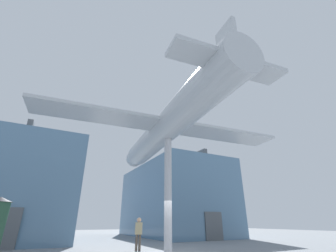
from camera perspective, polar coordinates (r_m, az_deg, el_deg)
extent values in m
cube|color=slate|center=(24.70, -33.05, -14.12)|extent=(8.15, 14.68, 7.68)
cube|color=#51565B|center=(25.43, -31.05, -5.00)|extent=(0.36, 13.94, 0.60)
cube|color=#51565B|center=(17.23, -36.67, -20.09)|extent=(1.80, 0.12, 2.30)
cube|color=slate|center=(28.01, 1.27, -18.32)|extent=(8.15, 14.68, 7.68)
cube|color=#51565B|center=(28.65, 1.20, -10.04)|extent=(0.36, 13.94, 0.60)
cube|color=#51565B|center=(21.70, 11.58, -23.62)|extent=(1.80, 0.12, 2.30)
cylinder|color=#B7B7BC|center=(12.41, 0.00, -16.37)|extent=(0.40, 0.40, 5.91)
cylinder|color=#B2B7BC|center=(13.40, 0.00, 0.00)|extent=(2.98, 13.86, 1.69)
cube|color=#B2B7BC|center=(13.40, 0.00, 0.00)|extent=(14.92, 3.26, 0.18)
cube|color=#B2B7BC|center=(8.90, 15.32, 15.12)|extent=(4.81, 1.44, 0.18)
cube|color=#B2B7BC|center=(9.48, 14.70, 19.53)|extent=(0.28, 1.11, 1.76)
cone|color=#B2B7BC|center=(20.22, -8.11, -7.81)|extent=(1.56, 1.46, 1.44)
sphere|color=black|center=(21.02, -8.70, -8.36)|extent=(0.44, 0.44, 0.44)
cylinder|color=#4C4238|center=(14.34, -7.22, -27.30)|extent=(0.14, 0.14, 0.82)
cylinder|color=#4C4238|center=(14.33, -8.02, -27.27)|extent=(0.14, 0.14, 0.82)
cube|color=#998C66|center=(14.30, -7.45, -24.37)|extent=(0.45, 0.33, 0.64)
sphere|color=tan|center=(14.29, -7.35, -22.58)|extent=(0.26, 0.26, 0.26)
cone|color=#2D2D33|center=(11.25, -36.74, -14.72)|extent=(0.86, 0.86, 0.19)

